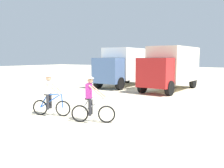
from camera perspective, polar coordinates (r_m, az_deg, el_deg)
ground_plane at (r=9.71m, az=-15.45°, el=-8.82°), size 120.00×120.00×0.00m
box_truck_white_box at (r=21.19m, az=3.18°, el=4.63°), size 2.56×6.81×3.35m
box_truck_cream_rv at (r=18.90m, az=14.13°, el=4.24°), size 2.69×6.86×3.35m
cyclist_orange_shirt at (r=10.52m, az=-14.80°, el=-2.93°), size 1.62×0.80×1.82m
cyclist_cowboy_hat at (r=9.14m, az=-4.97°, el=-4.11°), size 1.56×0.88×1.82m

